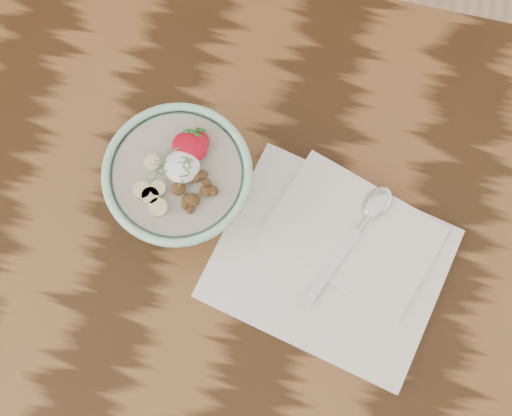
# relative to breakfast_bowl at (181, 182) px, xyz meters

# --- Properties ---
(table) EXTENTS (1.60, 0.90, 0.75)m
(table) POSITION_rel_breakfast_bowl_xyz_m (0.15, -0.09, -0.16)
(table) COLOR black
(table) RESTS_ON ground
(breakfast_bowl) EXTENTS (0.19, 0.19, 0.12)m
(breakfast_bowl) POSITION_rel_breakfast_bowl_xyz_m (0.00, 0.00, 0.00)
(breakfast_bowl) COLOR #A1D9C0
(breakfast_bowl) RESTS_ON table
(napkin) EXTENTS (0.33, 0.29, 0.02)m
(napkin) POSITION_rel_breakfast_bowl_xyz_m (0.21, -0.04, -0.06)
(napkin) COLOR white
(napkin) RESTS_ON table
(spoon) EXTENTS (0.10, 0.19, 0.01)m
(spoon) POSITION_rel_breakfast_bowl_xyz_m (0.24, 0.02, -0.04)
(spoon) COLOR silver
(spoon) RESTS_ON napkin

